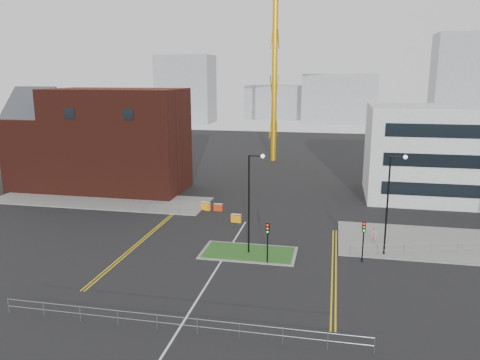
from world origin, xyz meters
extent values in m
plane|color=black|center=(0.00, 0.00, 0.00)|extent=(200.00, 200.00, 0.00)
cube|color=slate|center=(-20.00, 22.00, 0.06)|extent=(28.00, 8.00, 0.12)
cube|color=slate|center=(22.00, 14.00, 0.06)|extent=(24.00, 10.00, 0.12)
cube|color=slate|center=(2.00, 8.00, 0.04)|extent=(8.60, 4.60, 0.08)
cube|color=#20531B|center=(2.00, 8.00, 0.06)|extent=(8.00, 4.00, 0.12)
cube|color=#3E160F|center=(-20.00, 28.00, 7.00)|extent=(18.00, 10.00, 14.00)
cube|color=black|center=(-24.00, 22.98, 11.00)|extent=(1.40, 0.10, 1.40)
cube|color=black|center=(-16.00, 22.98, 11.00)|extent=(1.40, 0.10, 1.40)
cube|color=#3E160F|center=(-32.00, 28.00, 5.00)|extent=(6.00, 10.00, 10.00)
cube|color=#2D3038|center=(-32.00, 28.00, 10.00)|extent=(6.40, 8.49, 8.49)
cube|color=#B3B6B8|center=(26.00, 32.00, 6.00)|extent=(25.00, 12.00, 12.00)
cube|color=black|center=(26.00, 25.98, 2.50)|extent=(22.00, 0.10, 1.60)
cylinder|color=#E4A20D|center=(-2.00, 55.00, 16.09)|extent=(1.00, 1.00, 32.18)
cylinder|color=black|center=(2.00, 8.00, 4.50)|extent=(0.16, 0.16, 9.00)
cylinder|color=black|center=(2.60, 8.00, 9.00)|extent=(1.20, 0.10, 0.10)
sphere|color=silver|center=(3.20, 8.00, 9.00)|extent=(0.36, 0.36, 0.36)
cylinder|color=black|center=(14.00, 10.00, 4.50)|extent=(0.16, 0.16, 9.00)
cylinder|color=black|center=(14.60, 10.00, 9.00)|extent=(1.20, 0.10, 0.10)
sphere|color=silver|center=(15.20, 10.00, 9.00)|extent=(0.36, 0.36, 0.36)
cylinder|color=black|center=(4.00, 6.00, 1.50)|extent=(0.12, 0.12, 3.00)
cube|color=black|center=(4.00, 6.00, 3.20)|extent=(0.28, 0.22, 0.90)
sphere|color=red|center=(4.00, 5.87, 3.50)|extent=(0.18, 0.18, 0.18)
sphere|color=orange|center=(4.00, 5.87, 3.20)|extent=(0.18, 0.18, 0.18)
sphere|color=#0CCC33|center=(4.00, 5.87, 2.90)|extent=(0.18, 0.18, 0.18)
cylinder|color=black|center=(12.00, 8.00, 1.50)|extent=(0.12, 0.12, 3.00)
cube|color=black|center=(12.00, 8.00, 3.20)|extent=(0.28, 0.22, 0.90)
sphere|color=red|center=(12.00, 7.87, 3.50)|extent=(0.18, 0.18, 0.18)
sphere|color=orange|center=(12.00, 7.87, 3.20)|extent=(0.18, 0.18, 0.18)
sphere|color=#0CCC33|center=(12.00, 7.87, 2.90)|extent=(0.18, 0.18, 0.18)
cylinder|color=gray|center=(0.00, -6.00, 1.05)|extent=(24.00, 0.04, 0.04)
cylinder|color=gray|center=(0.00, -6.00, 0.55)|extent=(24.00, 0.04, 0.04)
cylinder|color=gray|center=(-12.00, -6.00, 0.55)|extent=(0.05, 0.05, 1.10)
cylinder|color=gray|center=(12.00, -6.00, 0.55)|extent=(0.05, 0.05, 1.10)
cylinder|color=gray|center=(-11.00, 18.00, 1.05)|extent=(6.00, 0.04, 0.04)
cylinder|color=gray|center=(-11.00, 18.00, 0.55)|extent=(6.00, 0.04, 0.04)
cylinder|color=gray|center=(-14.00, 18.00, 0.55)|extent=(0.05, 0.05, 1.10)
cylinder|color=gray|center=(-8.00, 18.00, 0.55)|extent=(0.05, 0.05, 1.10)
cylinder|color=gray|center=(20.50, 11.50, 1.05)|extent=(19.01, 5.04, 0.04)
cylinder|color=gray|center=(20.50, 11.50, 0.55)|extent=(19.01, 5.04, 0.04)
cylinder|color=gray|center=(11.00, 9.00, 0.55)|extent=(0.05, 0.05, 1.10)
cube|color=silver|center=(0.00, 2.00, 0.01)|extent=(0.15, 30.00, 0.01)
cube|color=gold|center=(-9.00, 10.00, 0.01)|extent=(0.12, 24.00, 0.01)
cube|color=gold|center=(-8.70, 10.00, 0.01)|extent=(0.12, 24.00, 0.01)
cube|color=gold|center=(9.50, 6.00, 0.01)|extent=(0.12, 20.00, 0.01)
cube|color=gold|center=(9.80, 6.00, 0.01)|extent=(0.12, 20.00, 0.01)
cube|color=gray|center=(-40.00, 120.00, 11.00)|extent=(18.00, 12.00, 22.00)
cube|color=gray|center=(10.00, 130.00, 8.00)|extent=(24.00, 12.00, 16.00)
cube|color=gray|center=(45.00, 125.00, 14.00)|extent=(14.00, 12.00, 28.00)
cube|color=gray|center=(-8.00, 140.00, 6.00)|extent=(30.00, 12.00, 12.00)
imported|color=pink|center=(13.35, 13.19, 0.79)|extent=(0.66, 0.53, 1.57)
cube|color=orange|center=(-5.54, 20.60, 0.49)|extent=(1.24, 0.77, 0.98)
cube|color=silver|center=(-5.54, 20.60, 0.93)|extent=(1.24, 0.77, 0.12)
cube|color=red|center=(-4.00, 20.55, 0.44)|extent=(1.07, 0.40, 0.88)
cube|color=silver|center=(-4.00, 20.55, 0.83)|extent=(1.07, 0.40, 0.11)
cube|color=orange|center=(-1.00, 16.68, 0.46)|extent=(1.14, 0.46, 0.92)
cube|color=silver|center=(-1.00, 16.68, 0.88)|extent=(1.14, 0.46, 0.11)
camera|label=1|loc=(9.21, -31.30, 15.90)|focal=35.00mm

